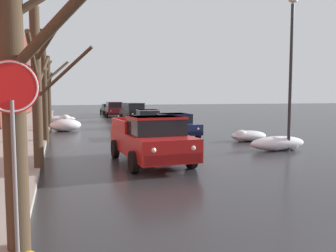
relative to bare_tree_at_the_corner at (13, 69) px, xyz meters
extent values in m
cube|color=gray|center=(-1.59, 15.01, -2.77)|extent=(3.23, 80.00, 0.15)
cube|color=black|center=(-3.41, 27.37, -1.35)|extent=(0.08, 1.10, 1.60)
ellipsoid|color=white|center=(0.82, 28.63, -2.54)|extent=(2.91, 0.95, 0.61)
ellipsoid|color=white|center=(1.33, 28.50, -2.48)|extent=(0.89, 0.74, 0.74)
ellipsoid|color=white|center=(10.65, 10.96, -2.56)|extent=(2.06, 1.30, 0.57)
ellipsoid|color=white|center=(10.10, 10.82, -2.53)|extent=(0.77, 0.64, 0.64)
ellipsoid|color=white|center=(1.14, 19.60, -2.41)|extent=(2.13, 1.49, 0.87)
ellipsoid|color=white|center=(0.69, 19.78, -2.53)|extent=(0.76, 0.64, 0.64)
ellipsoid|color=white|center=(0.81, 19.90, -2.60)|extent=(0.60, 0.50, 0.50)
ellipsoid|color=white|center=(10.15, 7.66, -2.52)|extent=(2.77, 0.97, 0.65)
ellipsoid|color=white|center=(9.95, 7.54, -2.52)|extent=(0.79, 0.66, 0.66)
ellipsoid|color=white|center=(10.83, 7.55, -2.56)|extent=(0.70, 0.58, 0.58)
cylinder|color=#423323|center=(-0.01, 0.00, -0.34)|extent=(0.34, 0.34, 5.02)
cylinder|color=#423323|center=(0.57, -0.61, 0.52)|extent=(1.32, 1.38, 1.19)
cylinder|color=#423323|center=(-0.01, 6.25, -0.21)|extent=(0.31, 0.31, 5.27)
cylinder|color=#423323|center=(0.15, 6.97, 0.40)|extent=(0.44, 1.52, 1.21)
cylinder|color=#423323|center=(0.81, 5.60, 0.32)|extent=(1.75, 1.42, 1.58)
cylinder|color=#423323|center=(0.36, 5.69, 1.24)|extent=(0.90, 1.27, 1.12)
cylinder|color=#423323|center=(-0.05, 5.18, 0.79)|extent=(0.21, 2.21, 1.09)
cylinder|color=#423323|center=(-0.47, 5.70, 0.72)|extent=(1.04, 1.21, 0.95)
cylinder|color=#382B1E|center=(-0.01, 13.64, 0.11)|extent=(0.30, 0.30, 5.92)
cylinder|color=#382B1E|center=(0.61, 14.04, 0.91)|extent=(1.38, 0.95, 1.28)
cylinder|color=#382B1E|center=(-0.30, 14.27, 0.57)|extent=(0.69, 1.35, 1.33)
cylinder|color=#382B1E|center=(0.18, 14.33, 1.16)|extent=(0.49, 1.46, 0.94)
cylinder|color=#382B1E|center=(0.33, 13.13, 2.60)|extent=(0.78, 1.12, 0.80)
cylinder|color=#382B1E|center=(-0.01, 22.09, -0.09)|extent=(0.41, 0.41, 5.51)
cylinder|color=#382B1E|center=(-0.67, 22.19, 2.15)|extent=(1.47, 0.40, 1.53)
cylinder|color=#382B1E|center=(0.15, 21.10, 0.58)|extent=(0.46, 2.06, 1.45)
cylinder|color=#382B1E|center=(-0.70, 22.21, 1.36)|extent=(1.49, 0.42, 1.26)
cylinder|color=#382B1E|center=(-0.39, 22.86, 0.19)|extent=(0.89, 1.65, 0.81)
cube|color=red|center=(3.83, 6.61, -2.11)|extent=(2.18, 4.95, 0.76)
cube|color=black|center=(3.86, 5.93, -1.41)|extent=(1.81, 1.63, 0.64)
cube|color=red|center=(3.86, 5.93, -1.13)|extent=(1.85, 1.68, 0.08)
cube|color=red|center=(4.74, 7.63, -1.51)|extent=(0.19, 2.34, 0.44)
cube|color=red|center=(2.85, 7.55, -1.51)|extent=(0.19, 2.34, 0.44)
cube|color=red|center=(3.74, 9.00, -1.51)|extent=(1.89, 0.18, 0.44)
cube|color=#B7B7BC|center=(3.93, 4.24, -2.31)|extent=(1.89, 0.20, 0.32)
sphere|color=white|center=(4.58, 4.23, -1.99)|extent=(0.16, 0.16, 0.16)
sphere|color=white|center=(3.29, 4.17, -1.99)|extent=(0.16, 0.16, 0.16)
cylinder|color=black|center=(4.90, 5.19, -2.49)|extent=(0.25, 0.73, 0.72)
cylinder|color=black|center=(2.88, 5.11, -2.49)|extent=(0.25, 0.73, 0.72)
cylinder|color=black|center=(4.79, 8.12, -2.49)|extent=(0.25, 0.73, 0.72)
cylinder|color=black|center=(2.76, 8.04, -2.49)|extent=(0.25, 0.73, 0.72)
cube|color=navy|center=(7.38, 13.89, -2.25)|extent=(1.80, 4.26, 0.60)
cube|color=black|center=(7.38, 14.11, -1.69)|extent=(1.55, 2.22, 0.52)
cube|color=navy|center=(7.38, 14.11, -1.46)|extent=(1.58, 2.26, 0.06)
cube|color=black|center=(7.38, 11.82, -2.43)|extent=(1.76, 0.12, 0.22)
cube|color=black|center=(7.39, 15.97, -2.43)|extent=(1.76, 0.12, 0.22)
cylinder|color=black|center=(8.29, 12.57, -2.55)|extent=(0.18, 0.60, 0.60)
cylinder|color=black|center=(6.46, 12.58, -2.55)|extent=(0.18, 0.60, 0.60)
cylinder|color=black|center=(8.30, 15.21, -2.55)|extent=(0.18, 0.60, 0.60)
cylinder|color=black|center=(6.47, 15.21, -2.55)|extent=(0.18, 0.60, 0.60)
sphere|color=silver|center=(7.96, 11.78, -2.17)|extent=(0.14, 0.14, 0.14)
sphere|color=silver|center=(6.80, 11.79, -2.17)|extent=(0.14, 0.14, 0.14)
cube|color=#B7B7BC|center=(7.41, 20.50, -2.25)|extent=(2.06, 3.94, 0.60)
cube|color=black|center=(7.42, 20.69, -1.69)|extent=(1.68, 2.09, 0.52)
cube|color=#B7B7BC|center=(7.42, 20.69, -1.46)|extent=(1.71, 2.13, 0.06)
cube|color=#525254|center=(7.28, 18.64, -2.43)|extent=(1.76, 0.24, 0.22)
cube|color=#525254|center=(7.54, 22.35, -2.43)|extent=(1.76, 0.24, 0.22)
cylinder|color=black|center=(8.24, 19.25, -2.55)|extent=(0.22, 0.61, 0.60)
cylinder|color=black|center=(6.41, 19.38, -2.55)|extent=(0.22, 0.61, 0.60)
cylinder|color=black|center=(8.41, 21.61, -2.55)|extent=(0.22, 0.61, 0.60)
cylinder|color=black|center=(6.58, 21.74, -2.55)|extent=(0.22, 0.61, 0.60)
sphere|color=silver|center=(7.86, 18.57, -2.17)|extent=(0.14, 0.14, 0.14)
sphere|color=silver|center=(6.70, 18.65, -2.17)|extent=(0.14, 0.14, 0.14)
cube|color=black|center=(7.84, 28.13, -2.11)|extent=(1.96, 4.58, 0.80)
cube|color=black|center=(7.84, 28.18, -1.37)|extent=(1.67, 3.22, 0.68)
cube|color=black|center=(7.84, 28.18, -1.06)|extent=(1.70, 3.28, 0.06)
cube|color=black|center=(7.91, 25.91, -2.39)|extent=(1.80, 0.17, 0.22)
cube|color=black|center=(7.78, 30.35, -2.39)|extent=(1.80, 0.17, 0.22)
cylinder|color=black|center=(8.82, 26.75, -2.51)|extent=(0.20, 0.68, 0.68)
cylinder|color=black|center=(6.95, 26.70, -2.51)|extent=(0.20, 0.68, 0.68)
cylinder|color=black|center=(8.74, 29.56, -2.51)|extent=(0.20, 0.68, 0.68)
cylinder|color=black|center=(6.87, 29.51, -2.51)|extent=(0.20, 0.68, 0.68)
sphere|color=silver|center=(8.50, 25.90, -2.03)|extent=(0.14, 0.14, 0.14)
sphere|color=silver|center=(7.31, 25.87, -2.03)|extent=(0.14, 0.14, 0.14)
cube|color=maroon|center=(7.10, 35.53, -2.11)|extent=(2.04, 4.70, 0.80)
cube|color=black|center=(7.10, 35.58, -1.37)|extent=(1.72, 3.30, 0.68)
cube|color=maroon|center=(7.10, 35.58, -1.06)|extent=(1.76, 3.37, 0.06)
cube|color=black|center=(6.99, 33.28, -2.39)|extent=(1.79, 0.20, 0.22)
cube|color=black|center=(7.20, 37.79, -2.39)|extent=(1.79, 0.20, 0.22)
cylinder|color=black|center=(7.96, 34.06, -2.51)|extent=(0.21, 0.69, 0.68)
cylinder|color=black|center=(6.10, 34.15, -2.51)|extent=(0.21, 0.69, 0.68)
cylinder|color=black|center=(8.09, 36.92, -2.51)|extent=(0.21, 0.69, 0.68)
cylinder|color=black|center=(6.24, 37.01, -2.51)|extent=(0.21, 0.69, 0.68)
sphere|color=silver|center=(7.58, 33.22, -2.03)|extent=(0.14, 0.14, 0.14)
sphere|color=silver|center=(6.40, 33.28, -2.03)|extent=(0.14, 0.14, 0.14)
cube|color=#1E5633|center=(7.39, 41.96, -2.25)|extent=(1.79, 4.09, 0.60)
cube|color=black|center=(7.39, 42.17, -1.69)|extent=(1.53, 2.13, 0.52)
cube|color=#1E5633|center=(7.39, 42.17, -1.46)|extent=(1.57, 2.17, 0.06)
cube|color=black|center=(7.40, 39.97, -2.43)|extent=(1.74, 0.13, 0.22)
cube|color=black|center=(7.38, 43.95, -2.43)|extent=(1.74, 0.13, 0.22)
cylinder|color=black|center=(8.30, 40.70, -2.55)|extent=(0.18, 0.60, 0.60)
cylinder|color=black|center=(6.49, 40.69, -2.55)|extent=(0.18, 0.60, 0.60)
cylinder|color=black|center=(8.29, 43.23, -2.55)|extent=(0.18, 0.60, 0.60)
cylinder|color=black|center=(6.48, 43.23, -2.55)|extent=(0.18, 0.60, 0.60)
sphere|color=silver|center=(7.97, 39.94, -2.17)|extent=(0.14, 0.14, 0.14)
sphere|color=silver|center=(6.82, 39.94, -2.17)|extent=(0.14, 0.14, 0.14)
cylinder|color=slate|center=(-0.01, -0.22, -1.65)|extent=(0.06, 0.06, 2.40)
cylinder|color=red|center=(-0.01, -0.22, -0.26)|extent=(0.76, 0.13, 0.76)
torus|color=white|center=(-0.01, -0.22, -0.26)|extent=(0.73, 0.14, 0.74)
cylinder|color=#28282D|center=(10.48, 7.32, 0.39)|extent=(0.14, 0.14, 6.48)
ellipsoid|color=beige|center=(10.48, 7.32, 3.77)|extent=(0.44, 0.24, 0.20)
camera|label=1|loc=(0.59, -5.49, -0.40)|focal=36.51mm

